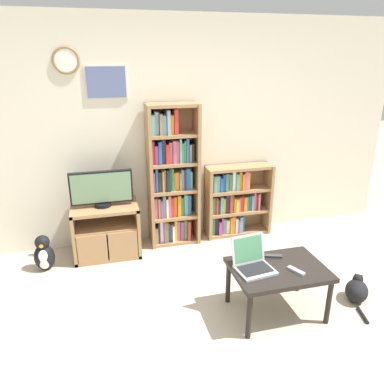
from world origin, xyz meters
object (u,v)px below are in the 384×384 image
object	(u,v)px
bookshelf_short	(234,201)
television	(101,189)
tv_stand	(106,230)
penguin_figurine	(44,254)
bookshelf_tall	(171,179)
remote_near_laptop	(296,271)
laptop	(252,261)
cat	(357,290)
remote_far_from_laptop	(273,256)
coffee_table	(278,273)

from	to	relation	value
bookshelf_short	television	bearing A→B (deg)	-174.38
tv_stand	penguin_figurine	xyz separation A→B (m)	(-0.66, -0.17, -0.12)
bookshelf_tall	remote_near_laptop	world-z (taller)	bookshelf_tall
laptop	cat	bearing A→B (deg)	-11.84
cat	penguin_figurine	xyz separation A→B (m)	(-2.88, 1.29, 0.08)
remote_far_from_laptop	tv_stand	bearing A→B (deg)	-111.97
cat	penguin_figurine	size ratio (longest dim) A/B	1.25
coffee_table	remote_near_laptop	distance (m)	0.16
remote_far_from_laptop	cat	world-z (taller)	remote_far_from_laptop
bookshelf_tall	bookshelf_short	distance (m)	0.87
laptop	remote_near_laptop	size ratio (longest dim) A/B	2.08
television	remote_near_laptop	xyz separation A→B (m)	(1.52, -1.53, -0.33)
bookshelf_tall	bookshelf_short	bearing A→B (deg)	1.43
bookshelf_short	coffee_table	world-z (taller)	bookshelf_short
television	remote_near_laptop	distance (m)	2.18
television	tv_stand	bearing A→B (deg)	22.10
tv_stand	coffee_table	bearing A→B (deg)	-45.85
cat	laptop	bearing A→B (deg)	-147.51
television	remote_far_from_laptop	xyz separation A→B (m)	(1.44, -1.26, -0.33)
tv_stand	bookshelf_short	size ratio (longest dim) A/B	0.81
tv_stand	remote_far_from_laptop	distance (m)	1.92
coffee_table	remote_far_from_laptop	world-z (taller)	remote_far_from_laptop
television	bookshelf_tall	distance (m)	0.81
remote_near_laptop	penguin_figurine	world-z (taller)	remote_near_laptop
bookshelf_tall	remote_far_from_laptop	distance (m)	1.58
coffee_table	penguin_figurine	world-z (taller)	coffee_table
bookshelf_tall	penguin_figurine	distance (m)	1.61
television	penguin_figurine	world-z (taller)	television
tv_stand	television	size ratio (longest dim) A/B	1.09
cat	bookshelf_tall	bearing A→B (deg)	168.48
coffee_table	laptop	world-z (taller)	laptop
bookshelf_tall	remote_far_from_laptop	size ratio (longest dim) A/B	10.10
tv_stand	cat	distance (m)	2.66
remote_near_laptop	remote_far_from_laptop	size ratio (longest dim) A/B	0.99
cat	penguin_figurine	bearing A→B (deg)	-167.41
television	laptop	bearing A→B (deg)	-49.44
bookshelf_short	penguin_figurine	distance (m)	2.29
bookshelf_short	remote_near_laptop	xyz separation A→B (m)	(-0.08, -1.69, 0.02)
cat	penguin_figurine	world-z (taller)	penguin_figurine
bookshelf_tall	cat	distance (m)	2.25
television	laptop	size ratio (longest dim) A/B	1.96
remote_near_laptop	coffee_table	bearing A→B (deg)	113.07
coffee_table	penguin_figurine	distance (m)	2.43
laptop	television	bearing A→B (deg)	123.01
laptop	cat	world-z (taller)	laptop
bookshelf_tall	bookshelf_short	size ratio (longest dim) A/B	1.87
remote_far_from_laptop	television	bearing A→B (deg)	-111.58
laptop	remote_far_from_laptop	size ratio (longest dim) A/B	2.06
tv_stand	laptop	xyz separation A→B (m)	(1.17, -1.39, 0.22)
tv_stand	remote_near_laptop	bearing A→B (deg)	-45.59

